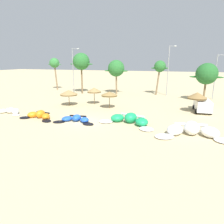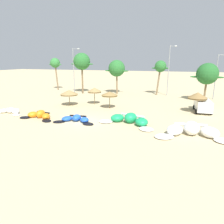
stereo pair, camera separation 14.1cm
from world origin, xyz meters
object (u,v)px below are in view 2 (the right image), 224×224
palm_left_of_gap (117,69)px  lamppost_east_center (217,74)px  beach_umbrella_outermost (198,96)px  palm_center_left (160,67)px  parked_van (203,105)px  lamppost_west (74,69)px  kite_right_of_center (192,131)px  lamppost_west_center (169,69)px  kite_far_left (10,111)px  palm_center_right (207,74)px  palm_left (82,62)px  kite_left (39,115)px  beach_umbrella_middle (94,90)px  beach_umbrella_near_palms (110,94)px  palm_leftmost (55,64)px  kite_center (129,120)px  beach_umbrella_near_van (69,93)px  kite_left_of_center (76,119)px

palm_left_of_gap → lamppost_east_center: lamppost_east_center is taller
beach_umbrella_outermost → palm_center_left: bearing=116.1°
parked_van → lamppost_west: size_ratio=0.47×
kite_right_of_center → lamppost_west_center: size_ratio=0.74×
kite_far_left → kite_right_of_center: 25.20m
palm_left_of_gap → lamppost_west_center: (11.58, 1.21, 0.05)m
kite_far_left → lamppost_west_center: (21.05, 23.70, 5.56)m
palm_left_of_gap → palm_center_right: size_ratio=1.08×
palm_left → palm_center_right: size_ratio=1.30×
kite_left → kite_right_of_center: (19.24, -0.31, 0.14)m
lamppost_west → beach_umbrella_middle: bearing=-45.8°
lamppost_east_center → palm_left: bearing=-175.9°
beach_umbrella_near_palms → palm_left: (-11.22, 12.49, 4.94)m
kite_right_of_center → lamppost_east_center: bearing=77.6°
beach_umbrella_near_palms → parked_van: 14.42m
beach_umbrella_near_palms → palm_left: 17.50m
beach_umbrella_near_palms → palm_left: size_ratio=0.30×
palm_leftmost → palm_center_right: palm_leftmost is taller
kite_left → parked_van: 23.93m
beach_umbrella_near_palms → parked_van: (14.13, 2.58, -1.31)m
kite_center → palm_left_of_gap: bearing=111.5°
kite_left → parked_van: bearing=27.7°
palm_left → beach_umbrella_middle: bearing=-53.7°
palm_left → kite_right_of_center: bearing=-42.3°
kite_far_left → kite_right_of_center: kite_right_of_center is taller
palm_leftmost → palm_center_left: 26.86m
kite_center → beach_umbrella_near_palms: size_ratio=2.68×
beach_umbrella_middle → palm_left_of_gap: palm_left_of_gap is taller
kite_center → kite_left: bearing=-172.1°
beach_umbrella_middle → palm_left_of_gap: (0.09, 12.60, 3.28)m
palm_leftmost → palm_center_left: size_ratio=1.08×
beach_umbrella_near_van → lamppost_west_center: 22.62m
beach_umbrella_near_palms → lamppost_west_center: size_ratio=0.26×
palm_leftmost → lamppost_east_center: lamppost_east_center is taller
kite_far_left → kite_center: 18.02m
beach_umbrella_near_van → palm_left: 14.28m
beach_umbrella_near_palms → lamppost_west_center: (8.07, 15.94, 3.48)m
kite_far_left → lamppost_east_center: bearing=36.4°
palm_left → beach_umbrella_outermost: bearing=-23.6°
kite_far_left → parked_van: size_ratio=1.04×
parked_van → lamppost_west_center: (-6.06, 13.36, 4.79)m
kite_far_left → beach_umbrella_near_palms: 15.27m
palm_center_right → kite_far_left: bearing=-146.3°
beach_umbrella_outermost → palm_center_right: bearing=77.9°
palm_center_right → lamppost_west: bearing=178.9°
lamppost_west → kite_left_of_center: bearing=-60.8°
beach_umbrella_outermost → palm_left_of_gap: 21.41m
kite_center → palm_center_right: palm_center_right is taller
kite_far_left → lamppost_east_center: 37.93m
kite_left → beach_umbrella_outermost: bearing=27.0°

